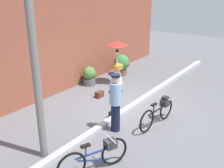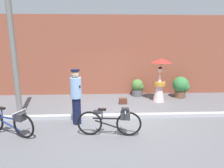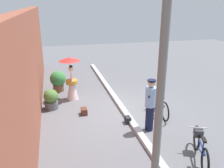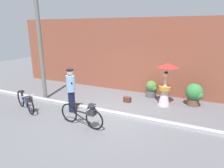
% 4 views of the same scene
% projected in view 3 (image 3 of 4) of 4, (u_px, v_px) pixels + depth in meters
% --- Properties ---
extents(ground_plane, '(30.00, 30.00, 0.00)m').
position_uv_depth(ground_plane, '(124.00, 112.00, 8.81)').
color(ground_plane, slate).
extents(building_wall, '(14.00, 0.40, 3.69)m').
position_uv_depth(building_wall, '(29.00, 71.00, 7.44)').
color(building_wall, brown).
rests_on(building_wall, ground_plane).
extents(sidewalk_curb, '(14.00, 0.20, 0.12)m').
position_uv_depth(sidewalk_curb, '(124.00, 111.00, 8.79)').
color(sidewalk_curb, '#B2B2B7').
rests_on(sidewalk_curb, ground_plane).
extents(bicycle_near_officer, '(1.75, 0.48, 0.79)m').
position_uv_depth(bicycle_near_officer, '(159.00, 102.00, 8.65)').
color(bicycle_near_officer, black).
rests_on(bicycle_near_officer, ground_plane).
extents(bicycle_far_side, '(1.65, 0.77, 0.77)m').
position_uv_depth(bicycle_far_side, '(200.00, 146.00, 6.07)').
color(bicycle_far_side, black).
rests_on(bicycle_far_side, ground_plane).
extents(person_officer, '(0.34, 0.34, 1.71)m').
position_uv_depth(person_officer, '(150.00, 104.00, 7.31)').
color(person_officer, '#141938').
rests_on(person_officer, ground_plane).
extents(person_with_parasol, '(0.86, 0.86, 1.82)m').
position_uv_depth(person_with_parasol, '(71.00, 78.00, 9.73)').
color(person_with_parasol, silver).
rests_on(person_with_parasol, ground_plane).
extents(potted_plant_by_door, '(0.74, 0.72, 0.96)m').
position_uv_depth(potted_plant_by_door, '(58.00, 80.00, 10.79)').
color(potted_plant_by_door, brown).
rests_on(potted_plant_by_door, ground_plane).
extents(potted_plant_small, '(0.56, 0.55, 0.79)m').
position_uv_depth(potted_plant_small, '(51.00, 99.00, 9.00)').
color(potted_plant_small, '#59595B').
rests_on(potted_plant_small, ground_plane).
extents(backpack_on_pavement, '(0.32, 0.21, 0.23)m').
position_uv_depth(backpack_on_pavement, '(84.00, 111.00, 8.63)').
color(backpack_on_pavement, '#592D23').
rests_on(backpack_on_pavement, ground_plane).
extents(backpack_spare, '(0.26, 0.17, 0.23)m').
position_uv_depth(backpack_spare, '(128.00, 120.00, 8.01)').
color(backpack_spare, '#26262D').
rests_on(backpack_spare, ground_plane).
extents(utility_pole, '(0.18, 0.18, 4.80)m').
position_uv_depth(utility_pole, '(161.00, 81.00, 4.78)').
color(utility_pole, slate).
rests_on(utility_pole, ground_plane).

